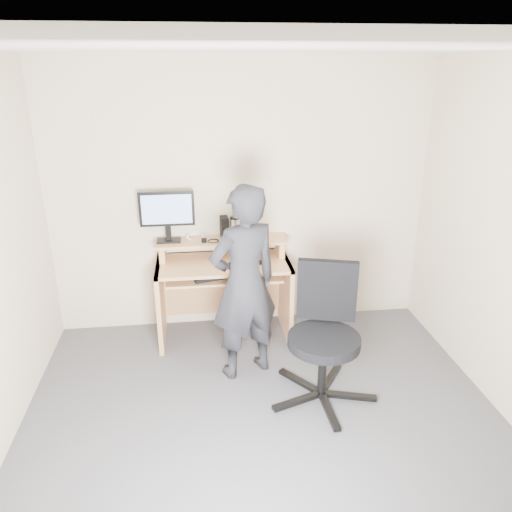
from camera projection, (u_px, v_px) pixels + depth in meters
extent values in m
plane|color=#515156|center=(268.00, 439.00, 3.44)|extent=(3.50, 3.50, 0.00)
cube|color=beige|center=(241.00, 199.00, 4.60)|extent=(3.50, 0.02, 2.50)
cube|color=white|center=(273.00, 47.00, 2.53)|extent=(3.50, 3.50, 0.02)
cube|color=tan|center=(161.00, 303.00, 4.55)|extent=(0.04, 0.60, 0.75)
cube|color=tan|center=(286.00, 296.00, 4.69)|extent=(0.04, 0.60, 0.75)
cube|color=tan|center=(223.00, 263.00, 4.49)|extent=(1.20, 0.60, 0.03)
cube|color=tan|center=(224.00, 277.00, 4.45)|extent=(1.02, 0.38, 0.02)
cube|color=tan|center=(163.00, 251.00, 4.53)|extent=(0.05, 0.28, 0.15)
cube|color=tan|center=(280.00, 246.00, 4.66)|extent=(0.05, 0.28, 0.15)
cube|color=tan|center=(222.00, 241.00, 4.57)|extent=(1.20, 0.30, 0.02)
cube|color=tan|center=(222.00, 282.00, 4.87)|extent=(1.20, 0.03, 0.65)
cube|color=black|center=(169.00, 241.00, 4.52)|extent=(0.21, 0.14, 0.01)
cube|color=black|center=(169.00, 232.00, 4.51)|extent=(0.05, 0.04, 0.14)
cube|color=black|center=(167.00, 209.00, 4.40)|extent=(0.49, 0.04, 0.31)
cube|color=#80A2DE|center=(167.00, 209.00, 4.38)|extent=(0.44, 0.00, 0.26)
cube|color=black|center=(224.00, 227.00, 4.57)|extent=(0.08, 0.14, 0.20)
cylinder|color=#BABABF|center=(235.00, 229.00, 4.54)|extent=(0.11, 0.11, 0.20)
cube|color=black|center=(248.00, 239.00, 4.56)|extent=(0.10, 0.14, 0.01)
cube|color=black|center=(204.00, 240.00, 4.49)|extent=(0.05, 0.04, 0.03)
torus|color=silver|center=(195.00, 237.00, 4.61)|extent=(0.20, 0.20, 0.06)
cube|color=black|center=(218.00, 275.00, 4.42)|extent=(0.49, 0.29, 0.03)
ellipsoid|color=black|center=(261.00, 262.00, 4.42)|extent=(0.11, 0.08, 0.04)
cube|color=black|center=(349.00, 396.00, 3.82)|extent=(0.41, 0.17, 0.03)
cube|color=black|center=(330.00, 378.00, 4.03)|extent=(0.28, 0.37, 0.03)
cube|color=black|center=(300.00, 381.00, 3.99)|extent=(0.29, 0.36, 0.03)
cube|color=black|center=(297.00, 401.00, 3.76)|extent=(0.40, 0.19, 0.03)
cube|color=black|center=(329.00, 411.00, 3.65)|extent=(0.07, 0.41, 0.03)
cylinder|color=black|center=(322.00, 368.00, 3.77)|extent=(0.06, 0.06, 0.43)
cylinder|color=black|center=(324.00, 341.00, 3.68)|extent=(0.54, 0.54, 0.08)
cube|color=black|center=(327.00, 290.00, 3.79)|extent=(0.45, 0.19, 0.49)
imported|color=black|center=(244.00, 284.00, 3.92)|extent=(0.69, 0.58, 1.61)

